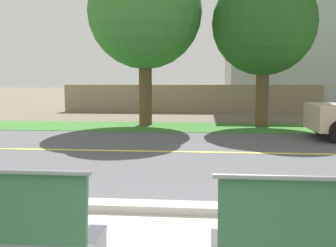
{
  "coord_description": "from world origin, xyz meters",
  "views": [
    {
      "loc": [
        0.37,
        -2.46,
        1.66
      ],
      "look_at": [
        -0.18,
        3.47,
        1.0
      ],
      "focal_mm": 42.3,
      "sensor_mm": 36.0,
      "label": 1
    }
  ],
  "objects": [
    {
      "name": "street_asphalt",
      "position": [
        0.0,
        6.5,
        0.0
      ],
      "size": [
        52.0,
        8.0,
        0.01
      ],
      "primitive_type": "cube",
      "color": "#515156",
      "rests_on": "ground_plane"
    },
    {
      "name": "road_centre_line",
      "position": [
        0.0,
        6.5,
        0.01
      ],
      "size": [
        48.0,
        0.14,
        0.01
      ],
      "primitive_type": "cube",
      "color": "#E0CC4C",
      "rests_on": "ground_plane"
    },
    {
      "name": "house_across_street",
      "position": [
        6.7,
        20.82,
        3.63
      ],
      "size": [
        10.83,
        6.91,
        7.16
      ],
      "color": "#B7BCC1",
      "rests_on": "ground_plane"
    },
    {
      "name": "shade_tree_far_left",
      "position": [
        -1.64,
        11.74,
        4.36
      ],
      "size": [
        4.06,
        4.06,
        6.7
      ],
      "color": "brown",
      "rests_on": "ground_plane"
    },
    {
      "name": "shade_tree_left",
      "position": [
        2.52,
        11.75,
        3.86
      ],
      "size": [
        3.6,
        3.6,
        5.95
      ],
      "color": "brown",
      "rests_on": "ground_plane"
    },
    {
      "name": "far_verge_grass",
      "position": [
        0.0,
        11.28,
        0.01
      ],
      "size": [
        48.0,
        2.8,
        0.02
      ],
      "primitive_type": "cube",
      "color": "#38702D",
      "rests_on": "ground_plane"
    },
    {
      "name": "garden_wall",
      "position": [
        -0.34,
        17.62,
        0.7
      ],
      "size": [
        13.0,
        0.36,
        1.4
      ],
      "primitive_type": "cube",
      "color": "gray",
      "rests_on": "ground_plane"
    },
    {
      "name": "ground_plane",
      "position": [
        0.0,
        8.0,
        0.0
      ],
      "size": [
        140.0,
        140.0,
        0.0
      ],
      "primitive_type": "plane",
      "color": "#665B4C"
    },
    {
      "name": "curb_edge",
      "position": [
        0.0,
        2.35,
        0.06
      ],
      "size": [
        44.0,
        0.3,
        0.11
      ],
      "primitive_type": "cube",
      "color": "#ADA89E",
      "rests_on": "ground_plane"
    }
  ]
}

